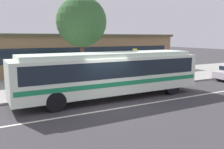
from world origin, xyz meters
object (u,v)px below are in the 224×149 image
pedestrian_waiting_near_sign (97,72)px  street_tree_near_stop (81,22)px  transit_bus (111,72)px  bus_stop_sign (135,62)px

pedestrian_waiting_near_sign → street_tree_near_stop: 3.82m
transit_bus → street_tree_near_stop: bearing=91.3°
pedestrian_waiting_near_sign → bus_stop_sign: bus_stop_sign is taller
transit_bus → street_tree_near_stop: (-0.09, 4.24, 3.12)m
transit_bus → bus_stop_sign: 3.83m
transit_bus → pedestrian_waiting_near_sign: transit_bus is taller
bus_stop_sign → street_tree_near_stop: street_tree_near_stop is taller
street_tree_near_stop → transit_bus: bearing=-88.7°
bus_stop_sign → street_tree_near_stop: (-3.26, 2.10, 2.88)m
transit_bus → street_tree_near_stop: street_tree_near_stop is taller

